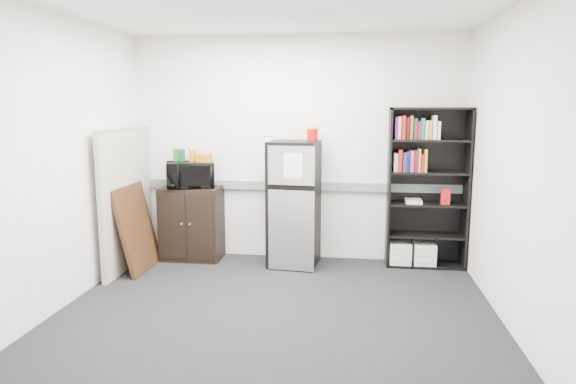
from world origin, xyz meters
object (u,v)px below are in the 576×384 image
object	(u,v)px
refrigerator	(294,204)
cubicle_partition	(127,199)
microwave	(190,175)
cabinet	(192,223)
bookshelf	(425,184)

from	to	relation	value
refrigerator	cubicle_partition	bearing A→B (deg)	-163.48
cubicle_partition	microwave	size ratio (longest dim) A/B	2.92
microwave	refrigerator	distance (m)	1.31
cubicle_partition	cabinet	world-z (taller)	cubicle_partition
bookshelf	cabinet	xyz separation A→B (m)	(-2.78, -0.07, -0.52)
bookshelf	refrigerator	distance (m)	1.54
bookshelf	microwave	size ratio (longest dim) A/B	3.34
cubicle_partition	microwave	bearing A→B (deg)	32.86
bookshelf	cubicle_partition	size ratio (longest dim) A/B	1.14
bookshelf	cabinet	distance (m)	2.83
cubicle_partition	cabinet	bearing A→B (deg)	33.87
bookshelf	cabinet	size ratio (longest dim) A/B	2.07
refrigerator	microwave	bearing A→B (deg)	-176.56
bookshelf	cabinet	bearing A→B (deg)	-178.65
cubicle_partition	cabinet	distance (m)	0.84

